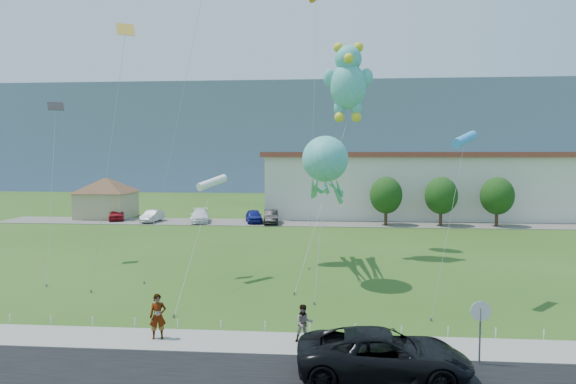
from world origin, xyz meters
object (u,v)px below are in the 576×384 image
(octopus_kite, at_px, (325,172))
(parked_car_silver, at_px, (152,216))
(pedestrian_left, at_px, (158,316))
(pedestrian_right, at_px, (304,323))
(teddy_bear_kite, at_px, (348,80))
(suv, at_px, (384,355))
(parked_car_red, at_px, (117,214))
(parked_car_blue, at_px, (254,216))
(parked_car_black, at_px, (271,217))
(parked_car_white, at_px, (200,216))
(stop_sign, at_px, (480,317))
(warehouse, at_px, (504,184))
(pavilion, at_px, (106,194))

(octopus_kite, bearing_deg, parked_car_silver, 128.94)
(pedestrian_left, xyz_separation_m, octopus_kite, (6.96, 11.79, 5.76))
(pedestrian_right, height_order, teddy_bear_kite, teddy_bear_kite)
(suv, xyz_separation_m, parked_car_red, (-27.46, 41.42, -0.12))
(parked_car_blue, bearing_deg, octopus_kite, -85.52)
(parked_car_black, height_order, teddy_bear_kite, teddy_bear_kite)
(parked_car_blue, xyz_separation_m, octopus_kite, (8.50, -25.70, 6.02))
(parked_car_white, bearing_deg, parked_car_red, 161.61)
(stop_sign, height_order, pedestrian_left, stop_sign)
(stop_sign, bearing_deg, parked_car_black, 107.93)
(warehouse, xyz_separation_m, octopus_kite, (-22.47, -34.90, 2.70))
(parked_car_black, relative_size, teddy_bear_kite, 0.28)
(pedestrian_right, bearing_deg, parked_car_red, 110.55)
(pavilion, xyz_separation_m, suv, (29.77, -43.75, -2.12))
(pavilion, height_order, stop_sign, pavilion)
(parked_car_white, bearing_deg, pavilion, 152.47)
(parked_car_white, xyz_separation_m, parked_car_black, (8.37, -0.44, 0.03))
(pavilion, relative_size, parked_car_blue, 2.11)
(teddy_bear_kite, bearing_deg, pedestrian_left, -114.37)
(warehouse, height_order, parked_car_silver, warehouse)
(parked_car_blue, bearing_deg, pedestrian_right, -92.08)
(pavilion, distance_m, parked_car_blue, 19.42)
(warehouse, bearing_deg, parked_car_white, -165.91)
(parked_car_red, height_order, parked_car_blue, parked_car_blue)
(parked_car_red, xyz_separation_m, teddy_bear_kite, (26.82, -19.46, 12.78))
(teddy_bear_kite, bearing_deg, octopus_kite, -102.73)
(parked_car_white, bearing_deg, octopus_kite, -72.59)
(suv, height_order, parked_car_silver, suv)
(pedestrian_left, height_order, parked_car_red, pedestrian_left)
(teddy_bear_kite, bearing_deg, stop_sign, -77.94)
(stop_sign, bearing_deg, pedestrian_left, 173.32)
(pavilion, height_order, parked_car_black, pavilion)
(stop_sign, bearing_deg, parked_car_red, 128.03)
(warehouse, xyz_separation_m, parked_car_white, (-37.30, -9.36, -3.33))
(octopus_kite, distance_m, teddy_bear_kite, 9.93)
(parked_car_black, bearing_deg, teddy_bear_kite, -72.00)
(stop_sign, relative_size, pedestrian_left, 1.30)
(pedestrian_left, relative_size, pedestrian_right, 1.22)
(teddy_bear_kite, bearing_deg, suv, -88.34)
(parked_car_blue, distance_m, teddy_bear_kite, 24.71)
(pavilion, bearing_deg, parked_car_red, -45.14)
(parked_car_red, bearing_deg, parked_car_blue, -21.77)
(parked_car_white, bearing_deg, suv, -79.81)
(suv, bearing_deg, parked_car_silver, 29.11)
(pedestrian_right, bearing_deg, pavilion, 111.37)
(parked_car_white, distance_m, parked_car_black, 8.38)
(parked_car_blue, bearing_deg, suv, -88.99)
(warehouse, distance_m, parked_car_silver, 44.07)
(warehouse, relative_size, octopus_kite, 5.06)
(suv, bearing_deg, stop_sign, -67.85)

